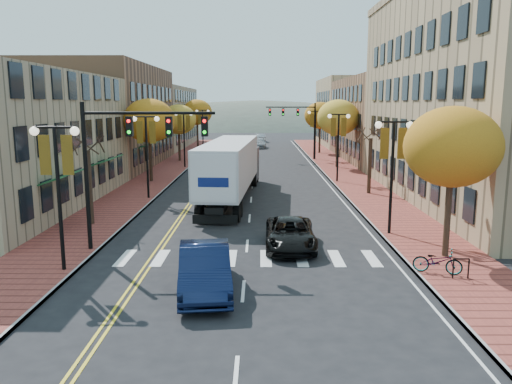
{
  "coord_description": "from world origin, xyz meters",
  "views": [
    {
      "loc": [
        0.6,
        -19.74,
        6.92
      ],
      "look_at": [
        0.42,
        6.85,
        2.2
      ],
      "focal_mm": 35.0,
      "sensor_mm": 36.0,
      "label": 1
    }
  ],
  "objects_px": {
    "semi_truck": "(232,165)",
    "navy_sedan": "(205,269)",
    "bicycle": "(438,261)",
    "black_suv": "(290,234)"
  },
  "relations": [
    {
      "from": "semi_truck",
      "to": "black_suv",
      "type": "height_order",
      "value": "semi_truck"
    },
    {
      "from": "semi_truck",
      "to": "bicycle",
      "type": "distance_m",
      "value": 18.99
    },
    {
      "from": "semi_truck",
      "to": "navy_sedan",
      "type": "relative_size",
      "value": 3.31
    },
    {
      "from": "bicycle",
      "to": "navy_sedan",
      "type": "bearing_deg",
      "value": 119.64
    },
    {
      "from": "semi_truck",
      "to": "bicycle",
      "type": "xyz_separation_m",
      "value": [
        9.18,
        -16.51,
        -1.88
      ]
    },
    {
      "from": "semi_truck",
      "to": "black_suv",
      "type": "distance_m",
      "value": 13.06
    },
    {
      "from": "semi_truck",
      "to": "bicycle",
      "type": "relative_size",
      "value": 9.14
    },
    {
      "from": "semi_truck",
      "to": "navy_sedan",
      "type": "bearing_deg",
      "value": -86.2
    },
    {
      "from": "semi_truck",
      "to": "black_suv",
      "type": "xyz_separation_m",
      "value": [
        3.48,
        -12.46,
        -1.82
      ]
    },
    {
      "from": "navy_sedan",
      "to": "bicycle",
      "type": "bearing_deg",
      "value": 3.21
    }
  ]
}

